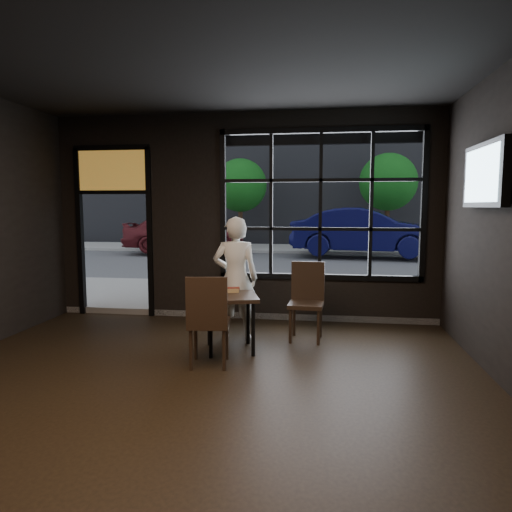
# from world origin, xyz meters

# --- Properties ---
(floor) EXTENTS (6.00, 7.00, 0.02)m
(floor) POSITION_xyz_m (0.00, 0.00, -0.01)
(floor) COLOR black
(floor) RESTS_ON ground
(ceiling) EXTENTS (6.00, 7.00, 0.02)m
(ceiling) POSITION_xyz_m (0.00, 0.00, 3.21)
(ceiling) COLOR black
(ceiling) RESTS_ON ground
(window_frame) EXTENTS (3.06, 0.12, 2.28)m
(window_frame) POSITION_xyz_m (1.20, 3.50, 1.80)
(window_frame) COLOR black
(window_frame) RESTS_ON ground
(stained_transom) EXTENTS (1.20, 0.06, 0.70)m
(stained_transom) POSITION_xyz_m (-2.10, 3.50, 2.35)
(stained_transom) COLOR orange
(stained_transom) RESTS_ON ground
(street_asphalt) EXTENTS (60.00, 41.00, 0.04)m
(street_asphalt) POSITION_xyz_m (0.00, 24.00, -0.02)
(street_asphalt) COLOR #545456
(street_asphalt) RESTS_ON ground
(building_across) EXTENTS (28.00, 12.00, 15.00)m
(building_across) POSITION_xyz_m (0.00, 23.00, 7.50)
(building_across) COLOR #5B5956
(building_across) RESTS_ON ground
(cafe_table) EXTENTS (0.80, 0.80, 0.70)m
(cafe_table) POSITION_xyz_m (0.12, 1.90, 0.35)
(cafe_table) COLOR black
(cafe_table) RESTS_ON floor
(chair_near) EXTENTS (0.50, 0.50, 1.03)m
(chair_near) POSITION_xyz_m (-0.01, 1.36, 0.52)
(chair_near) COLOR black
(chair_near) RESTS_ON floor
(chair_window) EXTENTS (0.48, 0.48, 1.03)m
(chair_window) POSITION_xyz_m (1.03, 2.47, 0.52)
(chair_window) COLOR black
(chair_window) RESTS_ON floor
(man) EXTENTS (0.64, 0.46, 1.64)m
(man) POSITION_xyz_m (0.09, 2.41, 0.82)
(man) COLOR white
(man) RESTS_ON floor
(hotdog) EXTENTS (0.21, 0.13, 0.06)m
(hotdog) POSITION_xyz_m (0.11, 2.07, 0.73)
(hotdog) COLOR tan
(hotdog) RESTS_ON cafe_table
(cup) EXTENTS (0.17, 0.17, 0.10)m
(cup) POSITION_xyz_m (-0.02, 1.77, 0.74)
(cup) COLOR silver
(cup) RESTS_ON cafe_table
(tv) EXTENTS (0.13, 1.16, 0.68)m
(tv) POSITION_xyz_m (2.93, 1.69, 2.11)
(tv) COLOR black
(tv) RESTS_ON wall_right
(navy_car) EXTENTS (5.09, 2.30, 1.62)m
(navy_car) POSITION_xyz_m (2.71, 12.35, 0.91)
(navy_car) COLOR black
(navy_car) RESTS_ON street_asphalt
(maroon_car) EXTENTS (4.57, 2.33, 1.49)m
(maroon_car) POSITION_xyz_m (-3.78, 12.81, 0.84)
(maroon_car) COLOR #58171B
(maroon_car) RESTS_ON street_asphalt
(tree_left) EXTENTS (2.16, 2.16, 3.69)m
(tree_left) POSITION_xyz_m (-2.06, 15.02, 2.60)
(tree_left) COLOR #332114
(tree_left) RESTS_ON street_asphalt
(tree_right) EXTENTS (2.24, 2.24, 3.82)m
(tree_right) POSITION_xyz_m (3.80, 15.04, 2.69)
(tree_right) COLOR #332114
(tree_right) RESTS_ON street_asphalt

